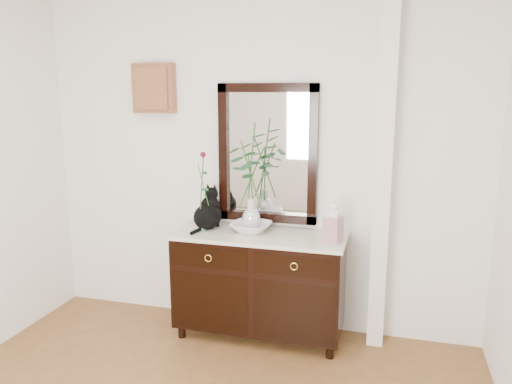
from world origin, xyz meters
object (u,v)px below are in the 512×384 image
(cat, at_px, (207,208))
(lotus_bowl, at_px, (251,227))
(ginger_jar, at_px, (333,221))
(sideboard, at_px, (259,280))

(cat, height_order, lotus_bowl, cat)
(lotus_bowl, distance_m, ginger_jar, 0.66)
(cat, xyz_separation_m, lotus_bowl, (0.36, 0.00, -0.13))
(lotus_bowl, relative_size, ginger_jar, 0.99)
(sideboard, bearing_deg, cat, 175.37)
(sideboard, bearing_deg, ginger_jar, -5.79)
(sideboard, relative_size, ginger_jar, 4.28)
(ginger_jar, bearing_deg, lotus_bowl, 171.79)
(sideboard, xyz_separation_m, lotus_bowl, (-0.08, 0.04, 0.41))
(cat, xyz_separation_m, ginger_jar, (1.01, -0.09, -0.01))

